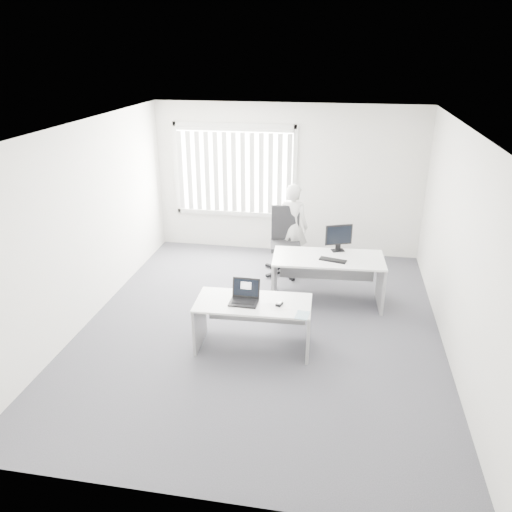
% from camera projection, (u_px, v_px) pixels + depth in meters
% --- Properties ---
extents(ground, '(6.00, 6.00, 0.00)m').
position_uv_depth(ground, '(261.00, 327.00, 7.14)').
color(ground, '#585961').
rests_on(ground, ground).
extents(wall_back, '(5.00, 0.02, 2.80)m').
position_uv_depth(wall_back, '(287.00, 180.00, 9.32)').
color(wall_back, silver).
rests_on(wall_back, ground).
extents(wall_front, '(5.00, 0.02, 2.80)m').
position_uv_depth(wall_front, '(198.00, 368.00, 3.87)').
color(wall_front, silver).
rests_on(wall_front, ground).
extents(wall_left, '(0.02, 6.00, 2.80)m').
position_uv_depth(wall_left, '(86.00, 225.00, 6.99)').
color(wall_left, silver).
rests_on(wall_left, ground).
extents(wall_right, '(0.02, 6.00, 2.80)m').
position_uv_depth(wall_right, '(459.00, 247.00, 6.20)').
color(wall_right, silver).
rests_on(wall_right, ground).
extents(ceiling, '(5.00, 6.00, 0.02)m').
position_uv_depth(ceiling, '(262.00, 127.00, 6.05)').
color(ceiling, white).
rests_on(ceiling, wall_back).
extents(window, '(2.32, 0.06, 1.76)m').
position_uv_depth(window, '(235.00, 171.00, 9.38)').
color(window, silver).
rests_on(window, wall_back).
extents(blinds, '(2.20, 0.10, 1.50)m').
position_uv_depth(blinds, '(234.00, 173.00, 9.34)').
color(blinds, silver).
rests_on(blinds, wall_back).
extents(desk_near, '(1.51, 0.75, 0.68)m').
position_uv_depth(desk_near, '(253.00, 315.00, 6.48)').
color(desk_near, silver).
rests_on(desk_near, ground).
extents(desk_far, '(1.72, 0.88, 0.76)m').
position_uv_depth(desk_far, '(328.00, 270.00, 7.63)').
color(desk_far, silver).
rests_on(desk_far, ground).
extents(office_chair, '(0.77, 0.77, 1.17)m').
position_uv_depth(office_chair, '(285.00, 252.00, 8.77)').
color(office_chair, black).
rests_on(office_chair, ground).
extents(person, '(0.64, 0.51, 1.54)m').
position_uv_depth(person, '(293.00, 226.00, 8.83)').
color(person, silver).
rests_on(person, ground).
extents(laptop, '(0.37, 0.33, 0.28)m').
position_uv_depth(laptop, '(244.00, 294.00, 6.31)').
color(laptop, black).
rests_on(laptop, desk_near).
extents(paper_sheet, '(0.34, 0.29, 0.00)m').
position_uv_depth(paper_sheet, '(278.00, 306.00, 6.30)').
color(paper_sheet, white).
rests_on(paper_sheet, desk_near).
extents(mouse, '(0.09, 0.12, 0.05)m').
position_uv_depth(mouse, '(279.00, 304.00, 6.31)').
color(mouse, silver).
rests_on(mouse, paper_sheet).
extents(booklet, '(0.17, 0.23, 0.01)m').
position_uv_depth(booklet, '(302.00, 315.00, 6.08)').
color(booklet, white).
rests_on(booklet, desk_near).
extents(keyboard, '(0.42, 0.23, 0.02)m').
position_uv_depth(keyboard, '(333.00, 260.00, 7.42)').
color(keyboard, black).
rests_on(keyboard, desk_far).
extents(monitor, '(0.44, 0.27, 0.43)m').
position_uv_depth(monitor, '(339.00, 238.00, 7.70)').
color(monitor, black).
rests_on(monitor, desk_far).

